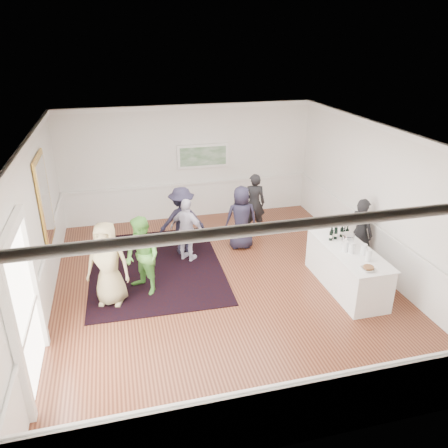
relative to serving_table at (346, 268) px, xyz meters
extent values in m
plane|color=brown|center=(-2.45, 0.67, -0.46)|extent=(8.00, 8.00, 0.00)
cube|color=white|center=(-2.45, 0.67, 2.74)|extent=(7.00, 8.00, 0.02)
cube|color=white|center=(-5.95, 0.67, 1.14)|extent=(0.02, 8.00, 3.20)
cube|color=white|center=(1.05, 0.67, 1.14)|extent=(0.02, 8.00, 3.20)
cube|color=white|center=(-2.45, 4.67, 1.14)|extent=(7.00, 0.02, 3.20)
cube|color=white|center=(-2.45, -3.33, 1.14)|extent=(7.00, 0.02, 3.20)
cube|color=gold|center=(-5.91, 1.97, 1.34)|extent=(0.04, 1.25, 1.85)
cube|color=white|center=(-5.88, 1.97, 1.34)|extent=(0.01, 1.05, 1.65)
cube|color=white|center=(-5.88, -2.05, 0.74)|extent=(0.10, 0.14, 2.40)
cube|color=white|center=(-5.88, -0.41, 0.74)|extent=(0.10, 0.14, 2.40)
cube|color=white|center=(-5.88, -1.23, 2.02)|extent=(0.10, 1.78, 0.16)
cube|color=white|center=(-5.92, -1.23, 0.74)|extent=(0.02, 1.50, 2.40)
cube|color=white|center=(-2.05, 4.62, 1.32)|extent=(1.44, 0.05, 0.66)
cube|color=#225C25|center=(-2.05, 4.59, 1.32)|extent=(1.30, 0.01, 0.52)
cube|color=black|center=(-3.76, 1.83, -0.45)|extent=(3.02, 3.91, 0.02)
cube|color=white|center=(0.00, 0.00, -0.01)|extent=(0.80, 2.20, 0.90)
cube|color=white|center=(0.00, 0.00, 0.44)|extent=(0.86, 2.26, 0.02)
imported|color=black|center=(0.75, 0.82, 0.35)|extent=(0.60, 0.70, 1.62)
imported|color=tan|center=(-4.76, 0.64, 0.40)|extent=(0.96, 0.77, 1.71)
imported|color=#5FB046|center=(-4.08, 0.87, 0.36)|extent=(0.96, 1.01, 1.64)
imported|color=silver|center=(-2.98, 2.01, 0.30)|extent=(0.91, 0.87, 1.52)
imported|color=black|center=(-3.03, 2.44, 0.37)|extent=(1.08, 0.63, 1.66)
imported|color=black|center=(-0.99, 3.19, 0.34)|extent=(0.66, 0.51, 1.61)
imported|color=black|center=(-1.59, 2.35, 0.33)|extent=(0.82, 0.58, 1.59)
cylinder|color=#62A43A|center=(-0.07, -0.20, 0.57)|extent=(0.12, 0.12, 0.24)
cylinder|color=#C43940|center=(0.13, -0.32, 0.57)|extent=(0.12, 0.12, 0.24)
cylinder|color=#5DA83C|center=(-0.15, -0.10, 0.57)|extent=(0.12, 0.12, 0.24)
cylinder|color=white|center=(0.09, -0.56, 0.57)|extent=(0.12, 0.12, 0.24)
cylinder|color=silver|center=(0.05, 0.15, 0.57)|extent=(0.26, 0.26, 0.25)
imported|color=white|center=(-0.10, -0.89, 0.49)|extent=(0.26, 0.26, 0.06)
cylinder|color=brown|center=(-0.10, -0.89, 0.51)|extent=(0.19, 0.19, 0.04)
camera|label=1|loc=(-4.41, -7.04, 4.46)|focal=35.00mm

